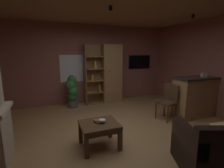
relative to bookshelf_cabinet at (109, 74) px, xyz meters
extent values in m
cube|color=#A37A4C|center=(-0.70, -2.47, -1.00)|extent=(5.87, 5.42, 0.02)
cube|color=#8E544C|center=(-0.70, 0.27, 0.34)|extent=(5.99, 0.06, 2.67)
cube|color=#8E544C|center=(2.27, -2.47, 0.34)|extent=(0.06, 5.42, 2.67)
cube|color=#8E6B47|center=(-0.70, -2.47, 1.69)|extent=(5.87, 5.42, 0.02)
cube|color=white|center=(-1.25, 0.24, 0.22)|extent=(0.76, 0.01, 0.90)
cube|color=#997047|center=(0.09, -0.01, 0.01)|extent=(0.67, 0.38, 2.00)
cube|color=#997047|center=(-0.56, 0.17, 0.01)|extent=(0.62, 0.02, 2.00)
cube|color=#997047|center=(-0.86, -0.01, 0.01)|extent=(0.02, 0.38, 2.00)
sphere|color=black|center=(-0.08, -0.21, 0.11)|extent=(0.04, 0.04, 0.04)
cube|color=#997047|center=(-0.56, -0.01, -0.98)|extent=(0.62, 0.38, 0.02)
cube|color=#997047|center=(-0.56, -0.01, -0.59)|extent=(0.62, 0.38, 0.02)
cube|color=#997047|center=(-0.56, -0.01, -0.19)|extent=(0.62, 0.38, 0.02)
cube|color=#997047|center=(-0.56, -0.01, 0.21)|extent=(0.62, 0.38, 0.02)
cube|color=#997047|center=(-0.56, -0.01, 0.61)|extent=(0.62, 0.38, 0.02)
cube|color=gold|center=(-0.65, -0.06, -0.09)|extent=(0.04, 0.23, 0.19)
cube|color=gold|center=(-0.40, -0.06, -0.47)|extent=(0.03, 0.23, 0.24)
cube|color=gold|center=(-0.55, -0.06, 0.34)|extent=(0.05, 0.23, 0.24)
sphere|color=beige|center=(-0.49, -0.01, 0.26)|extent=(0.10, 0.10, 0.10)
cube|color=#997047|center=(1.79, -2.16, -0.47)|extent=(1.33, 0.53, 1.05)
cube|color=#2D2826|center=(1.79, -2.16, 0.08)|extent=(1.39, 0.59, 0.04)
cube|color=#BFB299|center=(1.88, -2.22, 0.15)|extent=(0.16, 0.16, 0.11)
cube|color=black|center=(-0.18, -3.76, -0.66)|extent=(0.45, 0.85, 0.67)
cube|color=tan|center=(0.32, -3.91, -0.46)|extent=(0.43, 0.22, 0.36)
cube|color=#C67F33|center=(0.05, -4.06, -0.49)|extent=(0.42, 0.38, 0.35)
cube|color=#4C331E|center=(-1.20, -2.70, -0.56)|extent=(0.69, 0.59, 0.05)
cube|color=#4C331E|center=(-1.20, -2.70, -0.62)|extent=(0.62, 0.54, 0.08)
cube|color=#4C331E|center=(-1.50, -2.96, -0.79)|extent=(0.07, 0.07, 0.41)
cube|color=#4C331E|center=(-0.89, -2.96, -0.79)|extent=(0.07, 0.07, 0.41)
cube|color=#4C331E|center=(-1.50, -2.44, -0.79)|extent=(0.07, 0.07, 0.41)
cube|color=#4C331E|center=(-0.89, -2.44, -0.79)|extent=(0.07, 0.07, 0.41)
cube|color=#387247|center=(-1.20, -2.67, -0.52)|extent=(0.13, 0.12, 0.02)
cube|color=brown|center=(-1.21, -2.63, -0.50)|extent=(0.14, 0.13, 0.03)
cube|color=beige|center=(-1.14, -2.72, -0.47)|extent=(0.13, 0.13, 0.03)
cube|color=#4C331E|center=(0.81, -2.08, -0.53)|extent=(0.52, 0.52, 0.04)
cube|color=#4C331E|center=(1.00, -2.03, -0.29)|extent=(0.15, 0.40, 0.44)
cylinder|color=#4C331E|center=(0.59, -1.96, -0.76)|extent=(0.04, 0.04, 0.46)
cylinder|color=#4C331E|center=(0.69, -2.30, -0.76)|extent=(0.04, 0.04, 0.46)
cylinder|color=#4C331E|center=(0.94, -1.86, -0.76)|extent=(0.04, 0.04, 0.46)
cylinder|color=#4C331E|center=(1.04, -2.21, -0.76)|extent=(0.04, 0.04, 0.46)
cylinder|color=#4C4C51|center=(-1.33, -0.19, -0.87)|extent=(0.30, 0.30, 0.24)
sphere|color=#2D6B33|center=(-1.34, -0.17, -0.63)|extent=(0.32, 0.32, 0.32)
sphere|color=#2D6B33|center=(-1.31, -0.22, -0.45)|extent=(0.33, 0.33, 0.33)
sphere|color=#2D6B33|center=(-1.37, -0.20, -0.26)|extent=(0.35, 0.35, 0.35)
sphere|color=#2D6B33|center=(-1.31, -0.16, -0.09)|extent=(0.28, 0.28, 0.28)
cube|color=black|center=(1.32, 0.21, 0.39)|extent=(0.90, 0.05, 0.51)
cube|color=black|center=(1.32, 0.19, 0.39)|extent=(0.86, 0.01, 0.47)
cylinder|color=black|center=(-0.77, -2.17, 1.61)|extent=(0.07, 0.07, 0.09)
cylinder|color=black|center=(1.35, -2.20, 1.61)|extent=(0.07, 0.07, 0.09)
camera|label=1|loc=(-2.02, -5.45, 0.74)|focal=26.75mm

